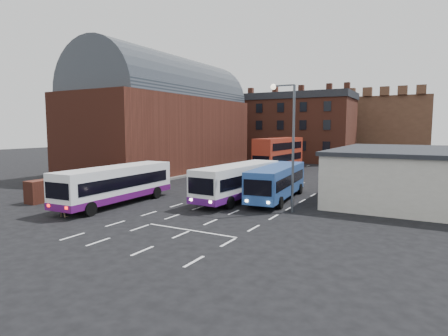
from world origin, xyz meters
The scene contains 13 objects.
ground centered at (0.00, 0.00, 0.00)m, with size 180.00×180.00×0.00m, color black.
railway_station centered at (-15.50, 21.00, 7.64)m, with size 12.00×28.00×16.00m.
forecourt_wall centered at (-10.20, 2.00, 0.90)m, with size 1.20×10.00×1.80m, color #602B1E.
cream_building centered at (15.00, 14.00, 2.16)m, with size 10.40×16.40×4.25m.
brick_terrace centered at (-6.00, 46.00, 5.50)m, with size 22.00×10.00×11.00m, color brown.
castle_keep centered at (6.00, 66.00, 6.00)m, with size 22.00×22.00×12.00m, color brown.
bus_white_outbound centered at (-4.31, 0.46, 1.75)m, with size 3.07×10.96×2.97m.
bus_white_inbound centered at (3.19, 6.69, 1.74)m, with size 3.09×10.89×2.94m.
bus_blue centered at (6.00, 8.22, 1.66)m, with size 3.37×10.47×2.81m.
bus_red_double centered at (-1.32, 28.06, 2.45)m, with size 3.27×11.61×4.61m.
street_lamp centered at (8.29, 4.42, 5.45)m, with size 1.84×0.40×9.03m.
pedestrian_red centered at (-8.08, -1.73, 0.91)m, with size 0.66×0.44×1.82m, color maroon.
pedestrian_beige centered at (-4.43, -4.32, 0.77)m, with size 0.75×0.58×1.54m, color tan.
Camera 1 is at (16.98, -20.66, 5.90)m, focal length 30.00 mm.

